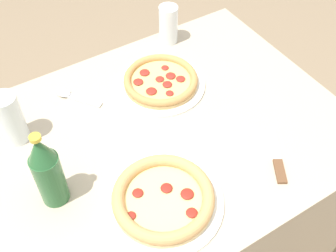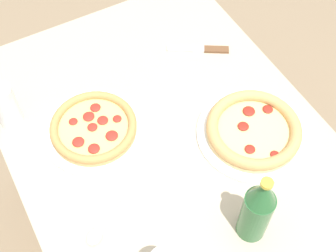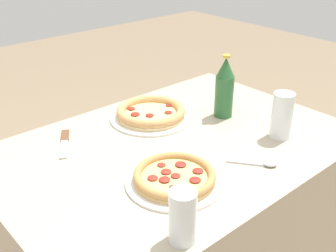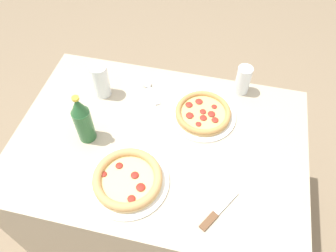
# 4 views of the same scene
# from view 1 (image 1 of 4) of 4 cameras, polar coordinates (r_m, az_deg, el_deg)

# --- Properties ---
(ground_plane) EXTENTS (8.00, 8.00, 0.00)m
(ground_plane) POSITION_cam_1_polar(r_m,az_deg,el_deg) (1.80, -2.15, -16.35)
(ground_plane) COLOR #847056
(table) EXTENTS (1.18, 0.81, 0.71)m
(table) POSITION_cam_1_polar(r_m,az_deg,el_deg) (1.48, -2.54, -10.54)
(table) COLOR #B7A88E
(table) RESTS_ON ground_plane
(pizza_pepperoni) EXTENTS (0.28, 0.28, 0.04)m
(pizza_pepperoni) POSITION_cam_1_polar(r_m,az_deg,el_deg) (1.33, -0.99, 6.08)
(pizza_pepperoni) COLOR white
(pizza_pepperoni) RESTS_ON table
(pizza_margherita) EXTENTS (0.30, 0.30, 0.05)m
(pizza_margherita) POSITION_cam_1_polar(r_m,az_deg,el_deg) (1.05, -0.65, -9.81)
(pizza_margherita) COLOR white
(pizza_margherita) RESTS_ON table
(glass_orange_juice) EXTENTS (0.06, 0.06, 0.14)m
(glass_orange_juice) POSITION_cam_1_polar(r_m,az_deg,el_deg) (1.48, 0.05, 13.34)
(glass_orange_juice) COLOR white
(glass_orange_juice) RESTS_ON table
(glass_iced_tea) EXTENTS (0.07, 0.07, 0.16)m
(glass_iced_tea) POSITION_cam_1_polar(r_m,az_deg,el_deg) (1.22, -20.46, 0.66)
(glass_iced_tea) COLOR white
(glass_iced_tea) RESTS_ON table
(beer_bottle) EXTENTS (0.07, 0.07, 0.24)m
(beer_bottle) POSITION_cam_1_polar(r_m,az_deg,el_deg) (1.03, -16.05, -5.84)
(beer_bottle) COLOR #286033
(beer_bottle) RESTS_ON table
(knife) EXTENTS (0.12, 0.17, 0.01)m
(knife) POSITION_cam_1_polar(r_m,az_deg,el_deg) (1.18, 14.51, -4.09)
(knife) COLOR brown
(knife) RESTS_ON table
(spoon) EXTENTS (0.11, 0.14, 0.02)m
(spoon) POSITION_cam_1_polar(r_m,az_deg,el_deg) (1.33, -12.96, 4.02)
(spoon) COLOR silver
(spoon) RESTS_ON table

